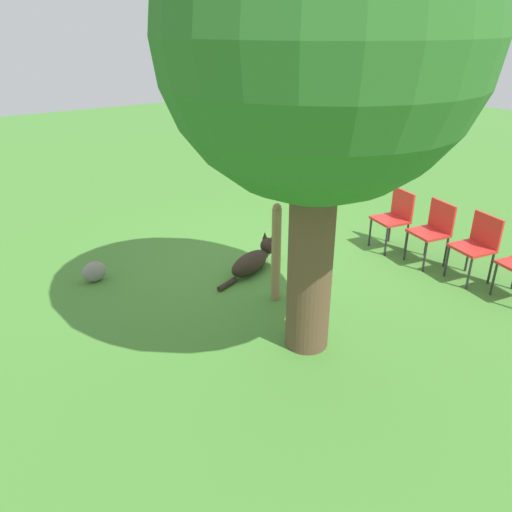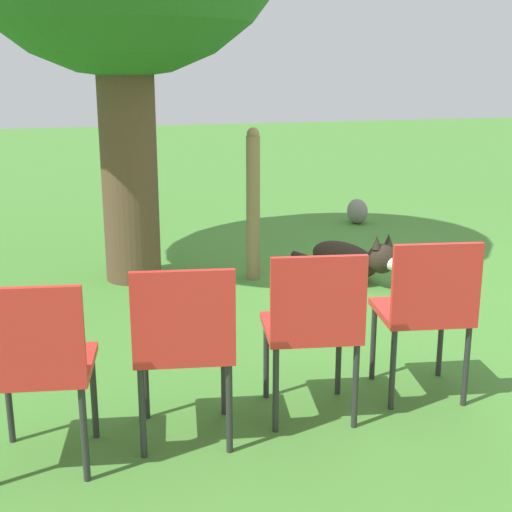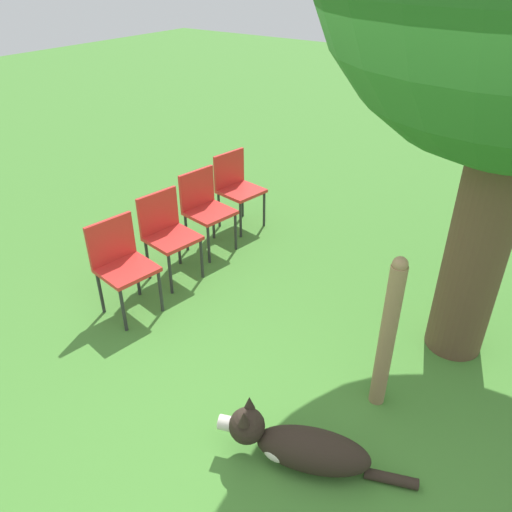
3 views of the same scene
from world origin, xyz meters
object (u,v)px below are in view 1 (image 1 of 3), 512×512
dog (254,260)px  red_chair_0 (395,215)px  oak_tree (322,40)px  red_chair_2 (477,243)px  fence_post (276,252)px  red_chair_1 (433,228)px

dog → red_chair_0: red_chair_0 is taller
oak_tree → red_chair_0: oak_tree is taller
red_chair_2 → oak_tree: bearing=8.2°
fence_post → red_chair_1: size_ratio=1.41×
red_chair_2 → red_chair_0: bearing=-75.2°
oak_tree → red_chair_0: size_ratio=5.01×
dog → oak_tree: bearing=-125.9°
fence_post → red_chair_1: 2.38m
fence_post → red_chair_2: 2.60m
red_chair_0 → red_chair_1: size_ratio=1.00×
oak_tree → red_chair_1: (-2.61, -0.59, -2.39)m
oak_tree → fence_post: oak_tree is taller
oak_tree → red_chair_2: 3.59m
fence_post → red_chair_0: bearing=-172.9°
fence_post → red_chair_0: 2.31m
red_chair_0 → red_chair_2: same height
red_chair_0 → red_chair_1: same height
fence_post → red_chair_2: (-2.41, 0.97, -0.10)m
red_chair_1 → red_chair_2: 0.63m
dog → red_chair_2: red_chair_2 is taller
fence_post → red_chair_2: size_ratio=1.41×
oak_tree → red_chair_1: bearing=-167.3°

